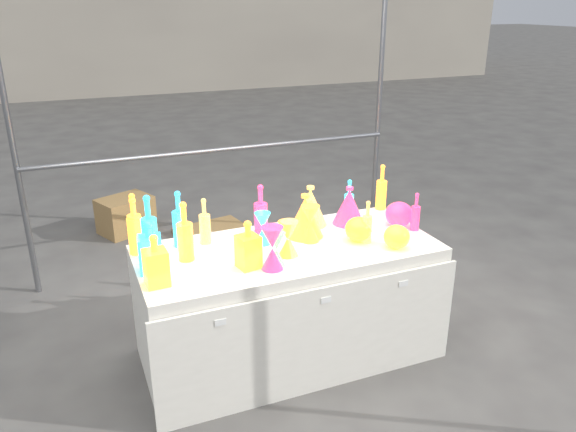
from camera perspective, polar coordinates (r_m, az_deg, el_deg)
name	(u,v)px	position (r m, az deg, el deg)	size (l,w,h in m)	color
ground	(288,352)	(3.75, 0.00, -13.66)	(80.00, 80.00, 0.00)	slate
display_table	(289,302)	(3.54, 0.06, -8.76)	(1.84, 0.83, 0.75)	white
cardboard_box_closed	(126,215)	(5.71, -16.15, 0.11)	(0.48, 0.35, 0.35)	#A77F4B
cardboard_box_flat	(212,231)	(5.53, -7.71, -1.54)	(0.65, 0.47, 0.06)	#A77F4B
bottle_0	(135,225)	(3.36, -15.30, -0.93)	(0.09, 0.09, 0.35)	red
bottle_1	(149,227)	(3.26, -13.93, -1.10)	(0.09, 0.09, 0.38)	#1B991E
bottle_2	(134,224)	(3.36, -15.33, -0.74)	(0.08, 0.08, 0.37)	yellow
bottle_3	(261,210)	(3.50, -2.79, 0.61)	(0.09, 0.09, 0.33)	#1C40A6
bottle_4	(205,221)	(3.42, -8.46, -0.50)	(0.07, 0.07, 0.29)	#117062
bottle_6	(185,231)	(3.20, -10.44, -1.53)	(0.09, 0.09, 0.35)	red
bottle_7	(179,219)	(3.39, -11.00, -0.28)	(0.08, 0.08, 0.35)	#1B991E
decanter_0	(155,260)	(2.97, -13.32, -4.37)	(0.12, 0.12, 0.28)	red
decanter_1	(248,244)	(3.08, -4.07, -2.88)	(0.11, 0.11, 0.28)	yellow
decanter_2	(150,247)	(3.12, -13.86, -3.04)	(0.12, 0.12, 0.29)	#1B991E
hourglass_0	(287,239)	(3.23, -0.10, -2.34)	(0.11, 0.11, 0.21)	yellow
hourglass_1	(272,248)	(3.07, -1.60, -3.28)	(0.12, 0.12, 0.25)	#1C40A6
hourglass_2	(289,238)	(3.23, 0.14, -2.29)	(0.11, 0.11, 0.21)	#117062
hourglass_3	(277,249)	(3.11, -1.15, -3.41)	(0.10, 0.10, 0.20)	#AD2297
hourglass_4	(310,224)	(3.42, 2.27, -0.77)	(0.11, 0.11, 0.23)	red
hourglass_5	(263,228)	(3.39, -2.59, -1.27)	(0.10, 0.10, 0.20)	#1B991E
globe_0	(397,238)	(3.41, 10.97, -2.20)	(0.16, 0.16, 0.13)	red
globe_2	(359,230)	(3.47, 7.18, -1.46)	(0.17, 0.17, 0.13)	yellow
globe_3	(399,216)	(3.74, 11.21, 0.05)	(0.18, 0.18, 0.15)	#1C40A6
lampshade_1	(305,215)	(3.49, 1.74, 0.07)	(0.23, 0.23, 0.27)	yellow
lampshade_2	(349,205)	(3.71, 6.22, 1.09)	(0.21, 0.21, 0.25)	#1C40A6
lampshade_3	(310,206)	(3.67, 2.28, 1.07)	(0.23, 0.23, 0.27)	#117062
bottle_8	(349,200)	(3.76, 6.22, 1.63)	(0.06, 0.06, 0.29)	#1B991E
bottle_9	(382,187)	(3.99, 9.49, 2.92)	(0.07, 0.07, 0.33)	yellow
bottle_10	(416,212)	(3.67, 12.85, 0.45)	(0.06, 0.06, 0.25)	#1C40A6
bottle_11	(367,222)	(3.43, 8.06, -0.57)	(0.06, 0.06, 0.27)	#117062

